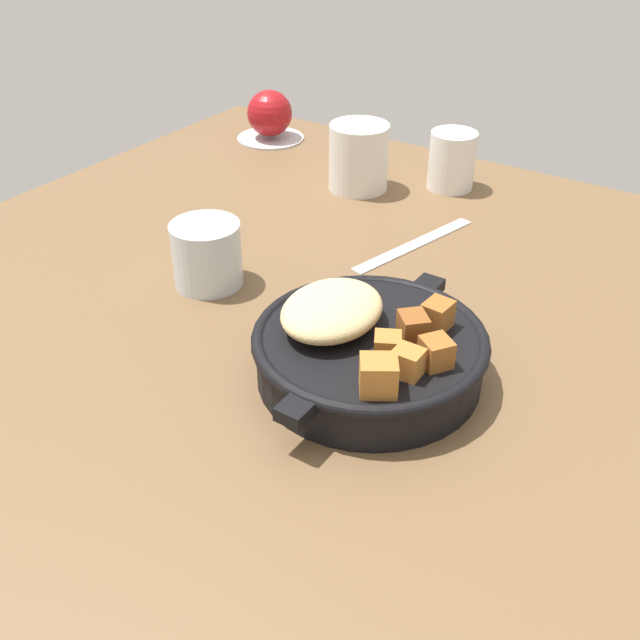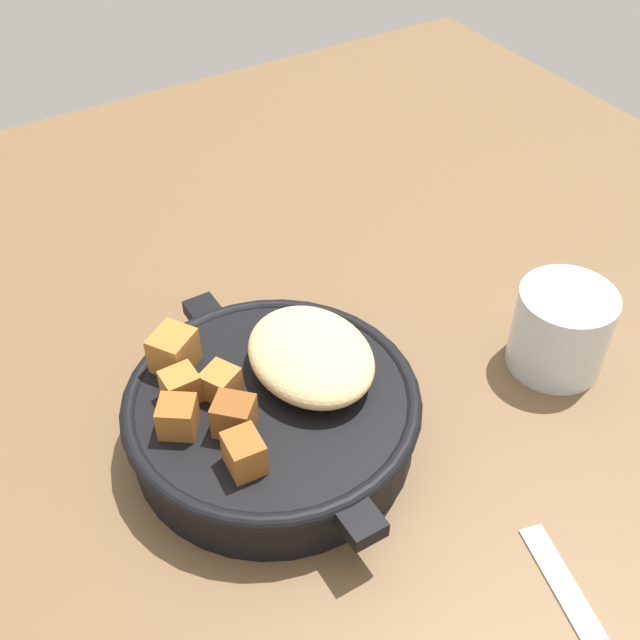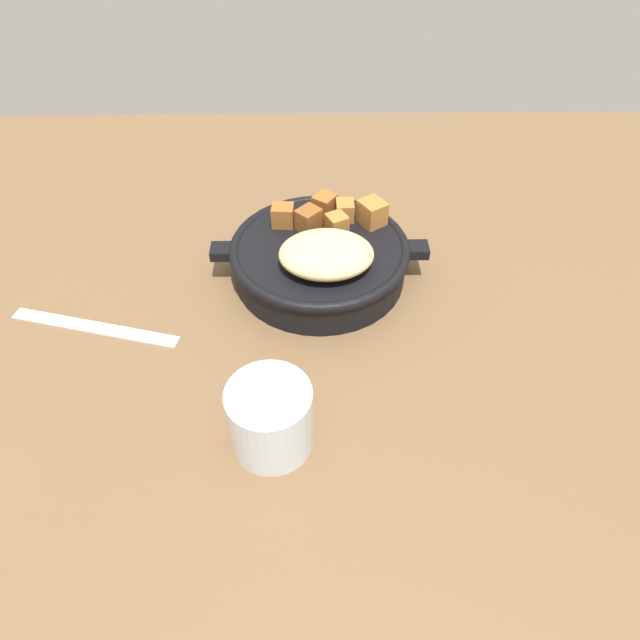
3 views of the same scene
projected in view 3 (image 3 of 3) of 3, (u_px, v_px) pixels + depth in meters
The scene contains 4 objects.
ground_plane at pixel (327, 333), 62.21cm from camera, with size 110.57×102.33×2.40cm, color brown.
cast_iron_skillet at pixel (321, 256), 64.82cm from camera, with size 25.06×20.80×7.77cm.
butter_knife at pixel (94, 326), 61.03cm from camera, with size 19.36×1.60×0.36cm, color silver.
water_glass_short at pixel (271, 418), 48.71cm from camera, with size 7.45×7.45×6.96cm, color silver.
Camera 3 is at (1.34, 42.54, 44.21)cm, focal length 31.48 mm.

